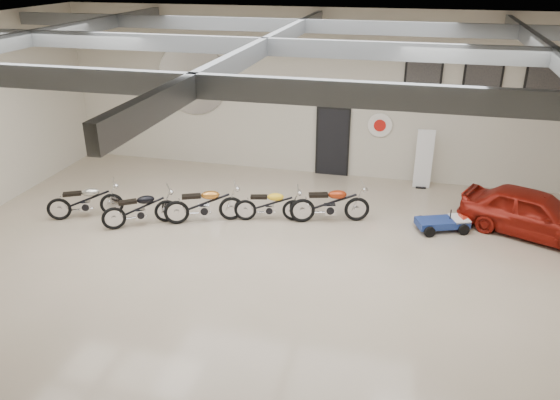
% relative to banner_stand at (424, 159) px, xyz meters
% --- Properties ---
extents(floor, '(16.00, 12.00, 0.01)m').
position_rel_banner_stand_xyz_m(floor, '(-3.26, -5.50, -0.91)').
color(floor, tan).
rests_on(floor, ground).
extents(ceiling, '(16.00, 12.00, 0.01)m').
position_rel_banner_stand_xyz_m(ceiling, '(-3.26, -5.50, 4.09)').
color(ceiling, slate).
rests_on(ceiling, back_wall).
extents(back_wall, '(16.00, 0.02, 5.00)m').
position_rel_banner_stand_xyz_m(back_wall, '(-3.26, 0.50, 1.59)').
color(back_wall, beige).
rests_on(back_wall, floor).
extents(ceiling_beams, '(15.80, 11.80, 0.32)m').
position_rel_banner_stand_xyz_m(ceiling_beams, '(-3.26, -5.50, 3.84)').
color(ceiling_beams, slate).
rests_on(ceiling_beams, ceiling).
extents(door, '(0.92, 0.08, 2.10)m').
position_rel_banner_stand_xyz_m(door, '(-2.76, 0.45, 0.14)').
color(door, black).
rests_on(door, back_wall).
extents(logo_plaque, '(2.30, 0.06, 1.16)m').
position_rel_banner_stand_xyz_m(logo_plaque, '(-7.26, 0.45, 1.89)').
color(logo_plaque, silver).
rests_on(logo_plaque, back_wall).
extents(poster_left, '(1.05, 0.08, 1.35)m').
position_rel_banner_stand_xyz_m(poster_left, '(-0.26, 0.46, 2.19)').
color(poster_left, black).
rests_on(poster_left, back_wall).
extents(poster_mid, '(1.05, 0.08, 1.35)m').
position_rel_banner_stand_xyz_m(poster_mid, '(1.34, 0.46, 2.19)').
color(poster_mid, black).
rests_on(poster_mid, back_wall).
extents(poster_right, '(1.05, 0.08, 1.35)m').
position_rel_banner_stand_xyz_m(poster_right, '(2.94, 0.46, 2.19)').
color(poster_right, black).
rests_on(poster_right, back_wall).
extents(oil_sign, '(0.72, 0.10, 0.72)m').
position_rel_banner_stand_xyz_m(oil_sign, '(-1.36, 0.45, 0.79)').
color(oil_sign, white).
rests_on(oil_sign, back_wall).
extents(banner_stand, '(0.51, 0.23, 1.81)m').
position_rel_banner_stand_xyz_m(banner_stand, '(0.00, 0.00, 0.00)').
color(banner_stand, white).
rests_on(banner_stand, floor).
extents(motorcycle_silver, '(1.94, 1.38, 0.98)m').
position_rel_banner_stand_xyz_m(motorcycle_silver, '(-8.52, -4.21, -0.42)').
color(motorcycle_silver, silver).
rests_on(motorcycle_silver, floor).
extents(motorcycle_black, '(1.87, 1.52, 0.97)m').
position_rel_banner_stand_xyz_m(motorcycle_black, '(-6.91, -4.30, -0.42)').
color(motorcycle_black, silver).
rests_on(motorcycle_black, floor).
extents(motorcycle_gold, '(2.07, 1.37, 1.03)m').
position_rel_banner_stand_xyz_m(motorcycle_gold, '(-5.42, -3.71, -0.39)').
color(motorcycle_gold, silver).
rests_on(motorcycle_gold, floor).
extents(motorcycle_yellow, '(1.86, 0.95, 0.92)m').
position_rel_banner_stand_xyz_m(motorcycle_yellow, '(-3.81, -3.22, -0.45)').
color(motorcycle_yellow, silver).
rests_on(motorcycle_yellow, floor).
extents(motorcycle_red, '(2.12, 1.20, 1.05)m').
position_rel_banner_stand_xyz_m(motorcycle_red, '(-2.28, -2.91, -0.38)').
color(motorcycle_red, silver).
rests_on(motorcycle_red, floor).
extents(go_kart, '(1.72, 1.24, 0.57)m').
position_rel_banner_stand_xyz_m(go_kart, '(0.66, -2.69, -0.62)').
color(go_kart, navy).
rests_on(go_kart, floor).
extents(vintage_car, '(2.62, 3.67, 1.16)m').
position_rel_banner_stand_xyz_m(vintage_car, '(2.64, -2.46, -0.33)').
color(vintage_car, maroon).
rests_on(vintage_car, floor).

